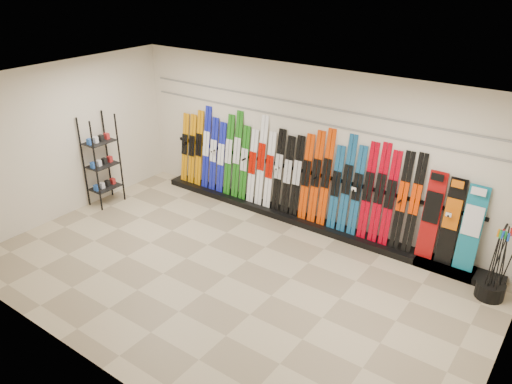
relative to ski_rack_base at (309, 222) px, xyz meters
The scene contains 13 objects.
floor 2.29m from the ski_rack_base, 95.64° to the right, with size 8.00×8.00×0.00m, color gray.
back_wall 1.47m from the ski_rack_base, 135.64° to the left, with size 8.00×8.00×0.00m, color beige.
left_wall 5.01m from the ski_rack_base, 151.65° to the right, with size 5.00×5.00×0.00m, color beige.
right_wall 4.64m from the ski_rack_base, 31.13° to the right, with size 5.00×5.00×0.00m, color beige.
ceiling 3.73m from the ski_rack_base, 95.64° to the right, with size 8.00×8.00×0.00m, color silver.
ski_rack_base is the anchor object (origin of this frame).
skis 1.09m from the ski_rack_base, behind, with size 5.37×0.28×1.83m.
snowboards 2.67m from the ski_rack_base, ahead, with size 0.94×0.23×1.50m.
accessory_rack 4.39m from the ski_rack_base, 157.46° to the right, with size 0.40×0.60×1.90m, color black.
pole_bin 3.39m from the ski_rack_base, ahead, with size 0.43×0.43×0.25m, color black.
ski_poles 3.48m from the ski_rack_base, ahead, with size 0.33×0.27×1.18m.
slatwall_rail_0 1.96m from the ski_rack_base, 138.37° to the left, with size 7.60×0.02×0.03m, color gray.
slatwall_rail_1 2.26m from the ski_rack_base, 138.37° to the left, with size 7.60×0.02×0.03m, color gray.
Camera 1 is at (4.36, -5.20, 4.71)m, focal length 35.00 mm.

